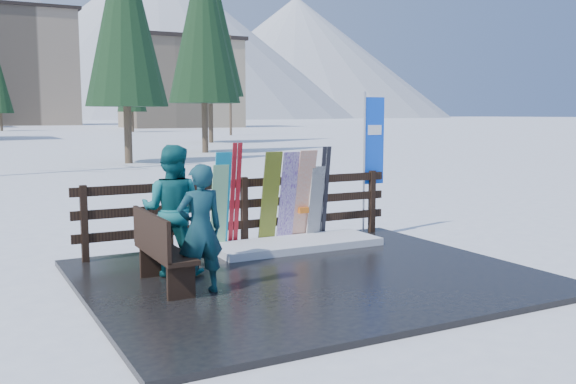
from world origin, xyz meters
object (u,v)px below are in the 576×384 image
snowboard_0 (221,201)px  snowboard_2 (270,199)px  snowboard_3 (288,198)px  person_front (200,229)px  snowboard_5 (304,196)px  rental_flag (372,146)px  snowboard_4 (316,203)px  snowboard_1 (219,208)px  person_back (172,210)px  bench (160,248)px

snowboard_0 → snowboard_2: (0.87, 0.00, -0.01)m
snowboard_3 → person_front: (-2.36, -2.17, 0.01)m
snowboard_2 → snowboard_5: snowboard_5 is taller
snowboard_3 → rental_flag: (1.91, 0.27, 0.82)m
snowboard_2 → snowboard_5: (0.65, -0.00, 0.00)m
snowboard_4 → snowboard_5: (-0.23, 0.00, 0.14)m
snowboard_1 → person_back: size_ratio=0.79×
snowboard_3 → snowboard_4: size_ratio=1.21×
person_front → snowboard_4: bearing=-145.1°
snowboard_5 → person_back: 2.92m
snowboard_0 → snowboard_1: 0.11m
person_back → bench: bearing=93.3°
bench → person_back: bearing=58.7°
snowboard_0 → rental_flag: 3.22m
snowboard_1 → snowboard_4: 1.79m
snowboard_3 → person_back: (-2.38, -1.12, 0.11)m
snowboard_4 → person_back: bearing=-159.0°
person_back → snowboard_0: bearing=-101.6°
snowboard_4 → snowboard_5: 0.27m
snowboard_1 → person_back: 1.61m
snowboard_3 → person_front: person_front is taller
snowboard_5 → snowboard_4: bearing=-0.0°
snowboard_1 → snowboard_4: bearing=-0.0°
snowboard_4 → person_back: size_ratio=0.74×
snowboard_1 → rental_flag: bearing=4.9°
snowboard_0 → snowboard_2: bearing=0.0°
snowboard_1 → snowboard_3: size_ratio=0.89×
snowboard_1 → snowboard_3: (1.24, -0.00, 0.08)m
snowboard_4 → snowboard_3: bearing=180.0°
snowboard_3 → person_front: bearing=-137.4°
snowboard_0 → snowboard_3: (1.20, -0.00, -0.01)m
bench → person_front: 0.66m
snowboard_0 → rental_flag: (3.11, 0.27, 0.81)m
snowboard_4 → person_back: 3.14m
person_front → person_back: size_ratio=0.90×
snowboard_2 → snowboard_3: bearing=-0.0°
snowboard_5 → snowboard_0: bearing=180.0°
snowboard_5 → person_back: bearing=-157.3°
snowboard_0 → person_front: (-1.16, -2.17, -0.00)m
snowboard_5 → person_front: bearing=-140.9°
rental_flag → snowboard_4: bearing=-168.8°
bench → snowboard_0: snowboard_0 is taller
snowboard_3 → person_back: 2.63m
snowboard_1 → person_front: (-1.12, -2.17, 0.10)m
snowboard_3 → snowboard_0: bearing=180.0°
snowboard_2 → person_front: bearing=-133.0°
snowboard_5 → rental_flag: (1.60, 0.27, 0.81)m
snowboard_5 → rental_flag: bearing=9.6°
bench → snowboard_3: snowboard_3 is taller
snowboard_1 → rental_flag: size_ratio=0.54×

